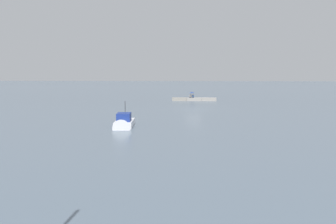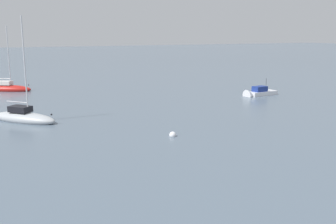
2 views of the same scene
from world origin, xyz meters
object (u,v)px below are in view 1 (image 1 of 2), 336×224
Objects in this scene: umbrella_open_navy at (192,92)px; motorboat_white_near at (124,124)px; person_seated_blue_left at (193,96)px; person_seated_grey_right at (190,96)px.

umbrella_open_navy is 42.88m from motorboat_white_near.
umbrella_open_navy is (0.27, -0.07, 0.85)m from person_seated_blue_left.
person_seated_grey_right is 42.75m from motorboat_white_near.
person_seated_blue_left is 0.56m from person_seated_grey_right.
umbrella_open_navy reaches higher than person_seated_blue_left.
umbrella_open_navy is at bearing -103.57° from motorboat_white_near.
person_seated_grey_right is 0.12× the size of motorboat_white_near.
motorboat_white_near is (6.93, 42.27, -0.56)m from person_seated_blue_left.
person_seated_grey_right is at bearing -103.20° from motorboat_white_near.
motorboat_white_near is at bearing 81.07° from umbrella_open_navy.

